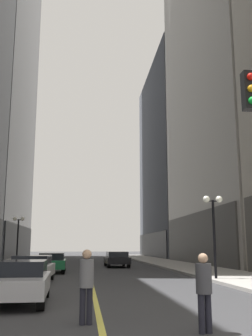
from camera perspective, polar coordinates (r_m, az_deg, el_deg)
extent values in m
plane|color=#38383A|center=(39.33, -5.54, -13.78)|extent=(200.00, 200.00, 0.00)
cube|color=#ADA8A0|center=(40.09, -17.73, -13.16)|extent=(4.50, 78.00, 0.15)
cube|color=#ADA8A0|center=(40.26, 6.63, -13.59)|extent=(4.50, 78.00, 0.15)
cube|color=#E5D64C|center=(39.33, -5.54, -13.77)|extent=(0.16, 70.00, 0.01)
cube|color=#212327|center=(65.09, -15.24, -10.22)|extent=(0.50, 24.70, 5.00)
cube|color=#A8A399|center=(48.88, 15.44, 19.74)|extent=(10.93, 24.00, 53.23)
cube|color=#3A3935|center=(40.32, 10.02, -10.05)|extent=(0.50, 22.80, 5.00)
cube|color=slate|center=(68.23, 9.26, 1.07)|extent=(13.73, 26.00, 32.30)
cube|color=#212327|center=(65.22, 3.81, -11.08)|extent=(0.50, 24.70, 3.88)
cube|color=#B7B7BC|center=(13.40, -15.41, -15.90)|extent=(2.08, 4.33, 0.55)
cube|color=black|center=(13.58, -15.20, -13.83)|extent=(1.77, 2.45, 0.50)
cylinder|color=black|center=(11.88, -12.19, -18.03)|extent=(0.25, 0.65, 0.64)
cylinder|color=black|center=(14.84, -11.45, -16.65)|extent=(0.25, 0.65, 0.64)
cube|color=silver|center=(20.85, -13.46, -14.19)|extent=(2.01, 4.44, 0.55)
cube|color=black|center=(21.04, -13.31, -12.87)|extent=(1.74, 2.50, 0.50)
cylinder|color=black|center=(19.23, -11.59, -15.36)|extent=(0.23, 0.64, 0.64)
cylinder|color=black|center=(19.49, -16.72, -15.07)|extent=(0.23, 0.64, 0.64)
cylinder|color=black|center=(22.29, -10.69, -14.80)|extent=(0.23, 0.64, 0.64)
cylinder|color=black|center=(22.51, -15.12, -14.57)|extent=(0.23, 0.64, 0.64)
cube|color=#196038|center=(28.36, -10.66, -13.44)|extent=(1.98, 4.61, 0.55)
cube|color=black|center=(28.57, -10.60, -12.47)|extent=(1.70, 2.60, 0.50)
cylinder|color=black|center=(26.76, -9.08, -14.22)|extent=(0.24, 0.65, 0.64)
cylinder|color=black|center=(26.84, -12.63, -14.09)|extent=(0.24, 0.65, 0.64)
cylinder|color=black|center=(29.94, -8.94, -13.90)|extent=(0.24, 0.65, 0.64)
cylinder|color=black|center=(30.01, -12.11, -13.78)|extent=(0.24, 0.65, 0.64)
cube|color=black|center=(35.35, -1.37, -13.15)|extent=(2.05, 4.77, 0.55)
cube|color=black|center=(35.10, -1.32, -12.39)|extent=(1.75, 2.69, 0.50)
cylinder|color=black|center=(36.91, -2.98, -13.49)|extent=(0.24, 0.65, 0.64)
cylinder|color=black|center=(37.09, -0.35, -13.49)|extent=(0.24, 0.65, 0.64)
cylinder|color=black|center=(33.63, -2.49, -13.71)|extent=(0.24, 0.65, 0.64)
cylinder|color=black|center=(33.83, 0.39, -13.71)|extent=(0.24, 0.65, 0.64)
cylinder|color=black|center=(9.72, -6.30, -19.23)|extent=(0.14, 0.14, 0.82)
cylinder|color=black|center=(9.72, -5.30, -19.25)|extent=(0.14, 0.14, 0.82)
cylinder|color=slate|center=(9.64, -5.71, -14.90)|extent=(0.35, 0.35, 0.65)
sphere|color=tan|center=(9.63, -5.66, -12.30)|extent=(0.22, 0.22, 0.22)
cylinder|color=black|center=(8.89, 10.85, -19.97)|extent=(0.14, 0.14, 0.79)
cylinder|color=black|center=(8.96, 11.81, -19.86)|extent=(0.14, 0.14, 0.79)
cylinder|color=#3F3F44|center=(8.85, 11.15, -15.39)|extent=(0.40, 0.40, 0.63)
sphere|color=tan|center=(8.82, 11.05, -12.67)|extent=(0.21, 0.21, 0.21)
cube|color=black|center=(9.44, 17.32, 10.58)|extent=(0.28, 0.24, 0.90)
sphere|color=red|center=(9.42, 17.56, 12.47)|extent=(0.17, 0.17, 0.17)
sphere|color=orange|center=(9.32, 17.67, 10.89)|extent=(0.17, 0.17, 0.17)
sphere|color=green|center=(9.22, 17.77, 9.27)|extent=(0.17, 0.17, 0.17)
cylinder|color=black|center=(37.54, -15.42, -10.35)|extent=(0.14, 0.14, 4.20)
cylinder|color=black|center=(37.62, -15.25, -7.23)|extent=(0.80, 0.06, 0.06)
sphere|color=white|center=(37.68, -15.77, -7.06)|extent=(0.36, 0.36, 0.36)
sphere|color=white|center=(37.57, -14.71, -7.10)|extent=(0.36, 0.36, 0.36)
cylinder|color=black|center=(21.55, 12.66, -10.11)|extent=(0.14, 0.14, 4.20)
cylinder|color=black|center=(21.67, 12.43, -4.69)|extent=(0.80, 0.06, 0.06)
sphere|color=white|center=(21.58, 11.53, -4.43)|extent=(0.36, 0.36, 0.36)
sphere|color=white|center=(21.80, 13.29, -4.42)|extent=(0.36, 0.36, 0.36)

